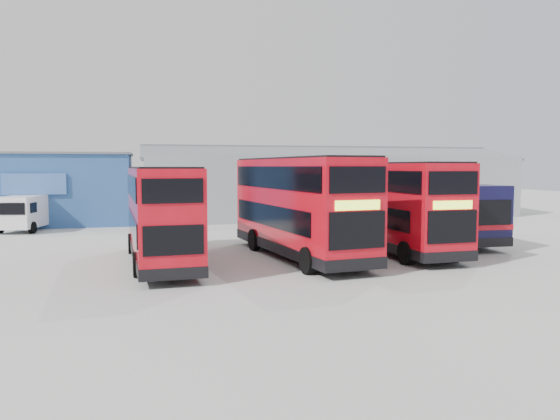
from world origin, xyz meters
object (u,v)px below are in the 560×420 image
object	(u,v)px
double_decker_right	(392,207)
single_decker_blue	(427,211)
double_decker_left	(161,216)
double_decker_centre	(299,208)
office_block	(46,188)
panel_van	(28,211)
maintenance_shed	(324,184)

from	to	relation	value
double_decker_right	single_decker_blue	bearing A→B (deg)	42.11
double_decker_left	double_decker_centre	xyz separation A→B (m)	(6.14, 0.34, 0.21)
single_decker_blue	double_decker_right	bearing A→B (deg)	45.11
office_block	double_decker_left	xyz separation A→B (m)	(7.70, -19.24, -0.52)
double_decker_left	single_decker_blue	xyz separation A→B (m)	(15.07, 4.86, -0.45)
office_block	panel_van	xyz separation A→B (m)	(-0.37, -4.55, -1.31)
office_block	double_decker_left	distance (m)	20.73
panel_van	single_decker_blue	bearing A→B (deg)	-11.19
maintenance_shed	double_decker_right	xyz separation A→B (m)	(-3.23, -20.24, -0.44)
office_block	double_decker_right	size ratio (longest dim) A/B	1.19
double_decker_right	panel_van	xyz separation A→B (m)	(-19.14, 13.68, -0.89)
maintenance_shed	double_decker_centre	distance (m)	22.44
maintenance_shed	double_decker_right	bearing A→B (deg)	-99.05
office_block	maintenance_shed	world-z (taller)	maintenance_shed
double_decker_left	single_decker_blue	distance (m)	15.84
office_block	double_decker_centre	distance (m)	23.43
double_decker_left	double_decker_right	bearing A→B (deg)	-178.21
double_decker_centre	single_decker_blue	size ratio (longest dim) A/B	0.92
double_decker_centre	panel_van	xyz separation A→B (m)	(-14.21, 14.35, -0.99)
single_decker_blue	maintenance_shed	bearing A→B (deg)	-86.13
office_block	double_decker_centre	xyz separation A→B (m)	(13.84, -18.90, -0.31)
office_block	panel_van	world-z (taller)	office_block
double_decker_left	double_decker_right	world-z (taller)	double_decker_right
office_block	double_decker_right	world-z (taller)	office_block
maintenance_shed	double_decker_left	size ratio (longest dim) A/B	3.08
single_decker_blue	panel_van	distance (m)	25.15
office_block	double_decker_left	bearing A→B (deg)	-68.18
office_block	double_decker_right	xyz separation A→B (m)	(18.77, -18.23, -0.42)
panel_van	double_decker_centre	bearing A→B (deg)	-33.46
double_decker_centre	single_decker_blue	bearing A→B (deg)	19.18
double_decker_right	single_decker_blue	xyz separation A→B (m)	(4.00, 3.86, -0.56)
maintenance_shed	single_decker_blue	world-z (taller)	maintenance_shed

